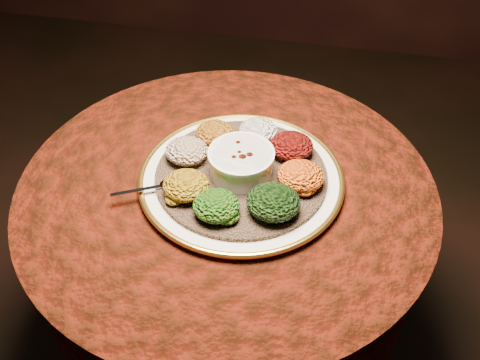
# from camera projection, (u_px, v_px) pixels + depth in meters

# --- Properties ---
(table) EXTENTS (0.96, 0.96, 0.73)m
(table) POSITION_uv_depth(u_px,v_px,m) (228.00, 234.00, 1.35)
(table) COLOR black
(table) RESTS_ON ground
(platter) EXTENTS (0.52, 0.52, 0.02)m
(platter) POSITION_uv_depth(u_px,v_px,m) (241.00, 178.00, 1.22)
(platter) COLOR silver
(platter) RESTS_ON table
(injera) EXTENTS (0.50, 0.50, 0.01)m
(injera) POSITION_uv_depth(u_px,v_px,m) (241.00, 175.00, 1.21)
(injera) COLOR brown
(injera) RESTS_ON platter
(stew_bowl) EXTENTS (0.15, 0.15, 0.06)m
(stew_bowl) POSITION_uv_depth(u_px,v_px,m) (241.00, 161.00, 1.19)
(stew_bowl) COLOR silver
(stew_bowl) RESTS_ON injera
(spoon) EXTENTS (0.14, 0.08, 0.01)m
(spoon) POSITION_uv_depth(u_px,v_px,m) (164.00, 185.00, 1.17)
(spoon) COLOR silver
(spoon) RESTS_ON injera
(portion_ayib) EXTENTS (0.09, 0.09, 0.04)m
(portion_ayib) POSITION_uv_depth(u_px,v_px,m) (258.00, 130.00, 1.29)
(portion_ayib) COLOR white
(portion_ayib) RESTS_ON injera
(portion_kitfo) EXTENTS (0.10, 0.10, 0.05)m
(portion_kitfo) POSITION_uv_depth(u_px,v_px,m) (291.00, 146.00, 1.24)
(portion_kitfo) COLOR black
(portion_kitfo) RESTS_ON injera
(portion_tikil) EXTENTS (0.10, 0.10, 0.05)m
(portion_tikil) POSITION_uv_depth(u_px,v_px,m) (301.00, 176.00, 1.17)
(portion_tikil) COLOR #B7660F
(portion_tikil) RESTS_ON injera
(portion_gomen) EXTENTS (0.11, 0.11, 0.05)m
(portion_gomen) POSITION_uv_depth(u_px,v_px,m) (273.00, 202.00, 1.11)
(portion_gomen) COLOR black
(portion_gomen) RESTS_ON injera
(portion_mixveg) EXTENTS (0.10, 0.09, 0.05)m
(portion_mixveg) POSITION_uv_depth(u_px,v_px,m) (216.00, 206.00, 1.10)
(portion_mixveg) COLOR #943509
(portion_mixveg) RESTS_ON injera
(portion_kik) EXTENTS (0.10, 0.10, 0.05)m
(portion_kik) POSITION_uv_depth(u_px,v_px,m) (186.00, 185.00, 1.15)
(portion_kik) COLOR #AD810F
(portion_kik) RESTS_ON injera
(portion_timatim) EXTENTS (0.10, 0.09, 0.05)m
(portion_timatim) POSITION_uv_depth(u_px,v_px,m) (187.00, 151.00, 1.23)
(portion_timatim) COLOR maroon
(portion_timatim) RESTS_ON injera
(portion_shiro) EXTENTS (0.09, 0.09, 0.04)m
(portion_shiro) POSITION_uv_depth(u_px,v_px,m) (215.00, 133.00, 1.28)
(portion_shiro) COLOR #985D12
(portion_shiro) RESTS_ON injera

